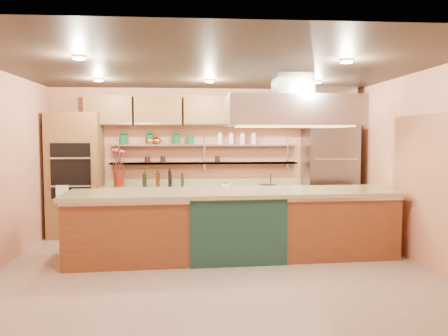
{
  "coord_description": "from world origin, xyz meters",
  "views": [
    {
      "loc": [
        -0.28,
        -6.07,
        1.85
      ],
      "look_at": [
        0.23,
        1.0,
        1.35
      ],
      "focal_mm": 35.0,
      "sensor_mm": 36.0,
      "label": 1
    }
  ],
  "objects": [
    {
      "name": "oil_bottle_cluster",
      "position": [
        -0.83,
        2.15,
        1.06
      ],
      "size": [
        0.86,
        0.51,
        0.27
      ],
      "primitive_type": "cube",
      "rotation": [
        0.0,
        0.0,
        -0.36
      ],
      "color": "black",
      "rests_on": "back_counter"
    },
    {
      "name": "floor",
      "position": [
        0.0,
        0.0,
        -0.01
      ],
      "size": [
        6.0,
        5.0,
        0.02
      ],
      "primitive_type": "cube",
      "color": "gray",
      "rests_on": "ground"
    },
    {
      "name": "wall_right",
      "position": [
        3.0,
        0.0,
        1.4
      ],
      "size": [
        0.04,
        5.0,
        2.8
      ],
      "primitive_type": "cube",
      "color": "tan",
      "rests_on": "floor"
    },
    {
      "name": "ceiling",
      "position": [
        0.0,
        0.0,
        2.8
      ],
      "size": [
        6.0,
        5.0,
        0.02
      ],
      "primitive_type": "cube",
      "color": "black",
      "rests_on": "wall_back"
    },
    {
      "name": "wall_back",
      "position": [
        0.0,
        2.5,
        1.4
      ],
      "size": [
        6.0,
        0.04,
        2.8
      ],
      "primitive_type": "cube",
      "color": "tan",
      "rests_on": "floor"
    },
    {
      "name": "kitchen_scale",
      "position": [
        0.34,
        2.15,
        0.97
      ],
      "size": [
        0.17,
        0.15,
        0.08
      ],
      "primitive_type": "cube",
      "rotation": [
        0.0,
        0.0,
        0.4
      ],
      "color": "white",
      "rests_on": "back_counter"
    },
    {
      "name": "copper_kettle",
      "position": [
        -0.97,
        2.37,
        1.79
      ],
      "size": [
        0.22,
        0.22,
        0.14
      ],
      "primitive_type": "ellipsoid",
      "rotation": [
        0.0,
        0.0,
        0.32
      ],
      "color": "orange",
      "rests_on": "wall_shelf_upper"
    },
    {
      "name": "green_canister",
      "position": [
        -0.33,
        2.37,
        1.8
      ],
      "size": [
        0.17,
        0.17,
        0.17
      ],
      "primitive_type": "cylinder",
      "rotation": [
        0.0,
        0.0,
        -0.29
      ],
      "color": "#104B24",
      "rests_on": "wall_shelf_upper"
    },
    {
      "name": "island",
      "position": [
        0.34,
        0.56,
        0.51
      ],
      "size": [
        4.99,
        1.34,
        1.03
      ],
      "primitive_type": "cube",
      "rotation": [
        0.0,
        0.0,
        0.06
      ],
      "color": "brown",
      "rests_on": "floor"
    },
    {
      "name": "wall_shelf_lower",
      "position": [
        -0.05,
        2.37,
        1.35
      ],
      "size": [
        3.6,
        0.26,
        0.03
      ],
      "primitive_type": "cube",
      "color": "#B8BCC0",
      "rests_on": "wall_back"
    },
    {
      "name": "range_hood",
      "position": [
        1.24,
        0.56,
        2.25
      ],
      "size": [
        2.0,
        1.0,
        0.45
      ],
      "primitive_type": "cube",
      "color": "#B8BCC0",
      "rests_on": "ceiling"
    },
    {
      "name": "wall_front",
      "position": [
        0.0,
        -2.5,
        1.4
      ],
      "size": [
        6.0,
        0.04,
        2.8
      ],
      "primitive_type": "cube",
      "color": "tan",
      "rests_on": "floor"
    },
    {
      "name": "refrigerator",
      "position": [
        2.35,
        2.14,
        1.05
      ],
      "size": [
        0.95,
        0.72,
        2.1
      ],
      "primitive_type": "cube",
      "color": "slate",
      "rests_on": "floor"
    },
    {
      "name": "oven_stack",
      "position": [
        -2.45,
        2.18,
        1.15
      ],
      "size": [
        0.95,
        0.64,
        2.3
      ],
      "primitive_type": "cube",
      "color": "brown",
      "rests_on": "floor"
    },
    {
      "name": "ceiling_downlights",
      "position": [
        0.0,
        0.2,
        2.77
      ],
      "size": [
        4.0,
        2.8,
        0.02
      ],
      "primitive_type": "cube",
      "color": "#FFE5A5",
      "rests_on": "ceiling"
    },
    {
      "name": "back_counter",
      "position": [
        -0.05,
        2.2,
        0.47
      ],
      "size": [
        3.84,
        0.64,
        0.93
      ],
      "primitive_type": "cube",
      "color": "tan",
      "rests_on": "floor"
    },
    {
      "name": "bar_faucet",
      "position": [
        1.23,
        2.25,
        1.04
      ],
      "size": [
        0.04,
        0.04,
        0.22
      ],
      "primitive_type": "cylinder",
      "rotation": [
        0.0,
        0.0,
        -0.25
      ],
      "color": "silver",
      "rests_on": "back_counter"
    },
    {
      "name": "flower_vase",
      "position": [
        -1.66,
        2.15,
        1.09
      ],
      "size": [
        0.23,
        0.23,
        0.31
      ],
      "primitive_type": "cylinder",
      "rotation": [
        0.0,
        0.0,
        -0.38
      ],
      "color": "#5A190D",
      "rests_on": "back_counter"
    },
    {
      "name": "upper_cabinets",
      "position": [
        0.0,
        2.32,
        2.35
      ],
      "size": [
        4.6,
        0.36,
        0.55
      ],
      "primitive_type": "cube",
      "color": "brown",
      "rests_on": "wall_back"
    },
    {
      "name": "wall_shelf_upper",
      "position": [
        -0.05,
        2.37,
        1.7
      ],
      "size": [
        3.6,
        0.26,
        0.03
      ],
      "primitive_type": "cube",
      "color": "#B8BCC0",
      "rests_on": "wall_back"
    }
  ]
}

